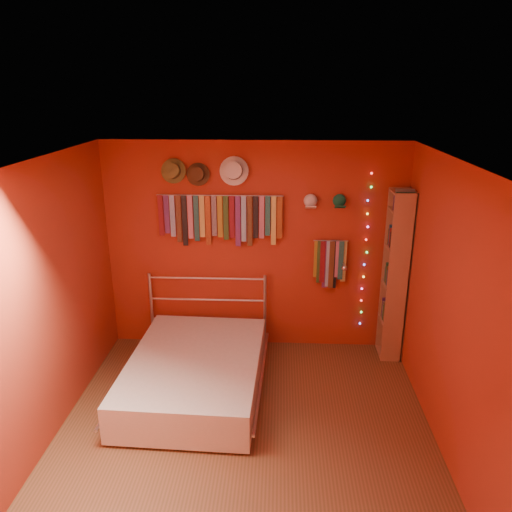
% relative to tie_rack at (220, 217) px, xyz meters
% --- Properties ---
extents(ground, '(3.50, 3.50, 0.00)m').
position_rel_tie_rack_xyz_m(ground, '(0.39, -1.68, -1.64)').
color(ground, brown).
rests_on(ground, ground).
extents(back_wall, '(3.50, 0.02, 2.50)m').
position_rel_tie_rack_xyz_m(back_wall, '(0.39, 0.07, -0.39)').
color(back_wall, '#9B3519').
rests_on(back_wall, ground).
extents(right_wall, '(0.02, 3.50, 2.50)m').
position_rel_tie_rack_xyz_m(right_wall, '(2.14, -1.68, -0.39)').
color(right_wall, '#9B3519').
rests_on(right_wall, ground).
extents(left_wall, '(0.02, 3.50, 2.50)m').
position_rel_tie_rack_xyz_m(left_wall, '(-1.36, -1.68, -0.39)').
color(left_wall, '#9B3519').
rests_on(left_wall, ground).
extents(ceiling, '(3.50, 3.50, 0.02)m').
position_rel_tie_rack_xyz_m(ceiling, '(0.39, -1.68, 0.86)').
color(ceiling, white).
rests_on(ceiling, back_wall).
extents(tie_rack, '(1.45, 0.03, 0.60)m').
position_rel_tie_rack_xyz_m(tie_rack, '(0.00, 0.00, 0.00)').
color(tie_rack, silver).
rests_on(tie_rack, back_wall).
extents(small_tie_rack, '(0.40, 0.03, 0.59)m').
position_rel_tie_rack_xyz_m(small_tie_rack, '(1.28, 0.00, -0.52)').
color(small_tie_rack, silver).
rests_on(small_tie_rack, back_wall).
extents(fedora_olive, '(0.28, 0.15, 0.28)m').
position_rel_tie_rack_xyz_m(fedora_olive, '(-0.51, -0.03, 0.53)').
color(fedora_olive, brown).
rests_on(fedora_olive, back_wall).
extents(fedora_brown, '(0.26, 0.14, 0.26)m').
position_rel_tie_rack_xyz_m(fedora_brown, '(-0.24, -0.03, 0.50)').
color(fedora_brown, '#472E19').
rests_on(fedora_brown, back_wall).
extents(fedora_white, '(0.32, 0.18, 0.32)m').
position_rel_tie_rack_xyz_m(fedora_white, '(0.17, -0.04, 0.54)').
color(fedora_white, silver).
rests_on(fedora_white, back_wall).
extents(cap_white, '(0.17, 0.21, 0.17)m').
position_rel_tie_rack_xyz_m(cap_white, '(1.03, 0.01, 0.20)').
color(cap_white, white).
rests_on(cap_white, back_wall).
extents(cap_green, '(0.16, 0.21, 0.16)m').
position_rel_tie_rack_xyz_m(cap_green, '(1.35, 0.01, 0.20)').
color(cap_green, '#176A46').
rests_on(cap_green, back_wall).
extents(fairy_lights, '(0.06, 0.02, 1.86)m').
position_rel_tie_rack_xyz_m(fairy_lights, '(1.68, 0.03, -0.41)').
color(fairy_lights, '#FF3333').
rests_on(fairy_lights, back_wall).
extents(reading_lamp, '(0.06, 0.28, 0.08)m').
position_rel_tie_rack_xyz_m(reading_lamp, '(1.43, -0.15, -0.53)').
color(reading_lamp, silver).
rests_on(reading_lamp, back_wall).
extents(bookshelf, '(0.25, 0.34, 2.00)m').
position_rel_tie_rack_xyz_m(bookshelf, '(2.05, -0.15, -0.62)').
color(bookshelf, '#AC714E').
rests_on(bookshelf, ground).
extents(bed, '(1.49, 1.98, 0.94)m').
position_rel_tie_rack_xyz_m(bed, '(-0.17, -1.02, -1.42)').
color(bed, silver).
rests_on(bed, ground).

